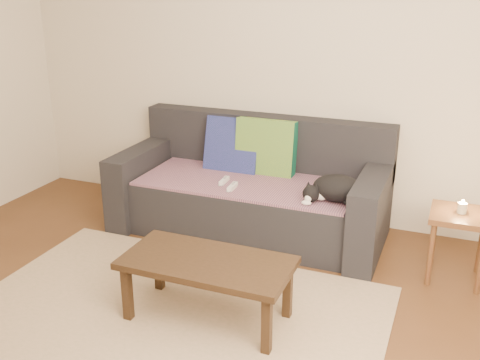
% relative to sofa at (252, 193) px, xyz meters
% --- Properties ---
extents(ground, '(4.50, 4.50, 0.00)m').
position_rel_sofa_xyz_m(ground, '(0.00, -1.57, -0.31)').
color(ground, brown).
rests_on(ground, ground).
extents(back_wall, '(4.50, 0.04, 2.60)m').
position_rel_sofa_xyz_m(back_wall, '(0.00, 0.43, 0.99)').
color(back_wall, beige).
rests_on(back_wall, ground).
extents(sofa, '(2.10, 0.94, 0.87)m').
position_rel_sofa_xyz_m(sofa, '(0.00, 0.00, 0.00)').
color(sofa, '#232328').
rests_on(sofa, ground).
extents(throw_blanket, '(1.66, 0.74, 0.02)m').
position_rel_sofa_xyz_m(throw_blanket, '(0.00, -0.09, 0.12)').
color(throw_blanket, '#4B2B51').
rests_on(throw_blanket, sofa).
extents(cushion_navy, '(0.45, 0.23, 0.47)m').
position_rel_sofa_xyz_m(cushion_navy, '(-0.23, 0.17, 0.32)').
color(cushion_navy, navy).
rests_on(cushion_navy, throw_blanket).
extents(cushion_green, '(0.48, 0.18, 0.49)m').
position_rel_sofa_xyz_m(cushion_green, '(0.05, 0.17, 0.32)').
color(cushion_green, '#0D543F').
rests_on(cushion_green, throw_blanket).
extents(cat, '(0.43, 0.32, 0.19)m').
position_rel_sofa_xyz_m(cat, '(0.72, -0.24, 0.22)').
color(cat, black).
rests_on(cat, throw_blanket).
extents(wii_remote_a, '(0.04, 0.15, 0.03)m').
position_rel_sofa_xyz_m(wii_remote_a, '(-0.05, -0.28, 0.15)').
color(wii_remote_a, white).
rests_on(wii_remote_a, throw_blanket).
extents(wii_remote_b, '(0.05, 0.15, 0.03)m').
position_rel_sofa_xyz_m(wii_remote_b, '(-0.16, -0.19, 0.15)').
color(wii_remote_b, white).
rests_on(wii_remote_b, throw_blanket).
extents(side_table, '(0.38, 0.38, 0.48)m').
position_rel_sofa_xyz_m(side_table, '(1.55, -0.24, 0.09)').
color(side_table, brown).
rests_on(side_table, ground).
extents(candle, '(0.06, 0.06, 0.09)m').
position_rel_sofa_xyz_m(candle, '(1.55, -0.24, 0.21)').
color(candle, beige).
rests_on(candle, side_table).
extents(rug, '(2.50, 1.80, 0.01)m').
position_rel_sofa_xyz_m(rug, '(0.00, -1.42, -0.30)').
color(rug, tan).
rests_on(rug, ground).
extents(coffee_table, '(0.98, 0.49, 0.39)m').
position_rel_sofa_xyz_m(coffee_table, '(0.22, -1.30, 0.03)').
color(coffee_table, '#322113').
rests_on(coffee_table, rug).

